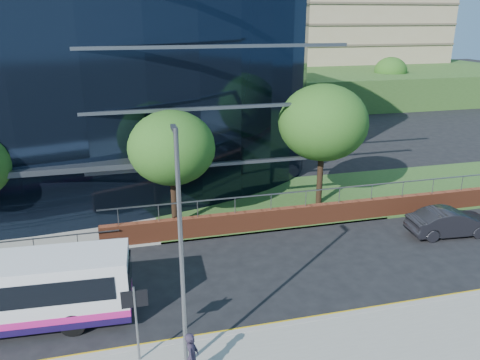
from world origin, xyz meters
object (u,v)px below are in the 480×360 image
object	(u,v)px
tree_dist_e	(283,74)
street_sign	(135,308)
pedestrian	(192,357)
tree_far_c	(172,148)
parked_car	(450,222)
streetlight_east	(181,248)
tree_dist_f	(391,71)
tree_far_d	(323,123)

from	to	relation	value
tree_dist_e	street_sign	bearing A→B (deg)	-115.12
tree_dist_e	pedestrian	world-z (taller)	tree_dist_e
street_sign	tree_dist_e	bearing A→B (deg)	64.88
tree_far_c	parked_car	bearing A→B (deg)	-18.42
streetlight_east	pedestrian	size ratio (longest dim) A/B	4.65
tree_dist_f	tree_far_c	bearing A→B (deg)	-135.00
street_sign	pedestrian	size ratio (longest dim) A/B	1.63
street_sign	streetlight_east	distance (m)	2.80
street_sign	tree_far_c	world-z (taller)	tree_far_c
tree_far_c	pedestrian	distance (m)	12.50
street_sign	tree_dist_e	size ratio (longest dim) A/B	0.43
tree_far_c	pedestrian	bearing A→B (deg)	-94.32
tree_dist_f	parked_car	size ratio (longest dim) A/B	1.35
tree_far_d	tree_dist_f	size ratio (longest dim) A/B	1.23
pedestrian	tree_dist_e	bearing A→B (deg)	-5.28
tree_dist_f	parked_car	distance (m)	42.32
pedestrian	tree_far_c	bearing A→B (deg)	13.03
tree_far_d	tree_dist_f	xyz separation A→B (m)	(24.00, 32.00, -0.98)
street_sign	parked_car	bearing A→B (deg)	19.66
street_sign	streetlight_east	xyz separation A→B (m)	(1.50, -0.59, 2.29)
tree_dist_e	tree_dist_f	world-z (taller)	tree_dist_e
streetlight_east	parked_car	bearing A→B (deg)	23.36
street_sign	parked_car	xyz separation A→B (m)	(16.54, 5.91, -1.41)
tree_dist_f	streetlight_east	bearing A→B (deg)	-127.58
tree_far_c	tree_far_d	distance (m)	9.08
street_sign	tree_far_d	distance (m)	16.61
tree_dist_e	streetlight_east	size ratio (longest dim) A/B	0.81
tree_far_d	tree_dist_e	distance (m)	31.06
tree_far_d	streetlight_east	bearing A→B (deg)	-129.40
tree_far_c	streetlight_east	xyz separation A→B (m)	(-1.00, -11.17, -0.10)
street_sign	tree_dist_f	size ratio (longest dim) A/B	0.46
tree_far_d	streetlight_east	size ratio (longest dim) A/B	0.93
tree_far_d	tree_dist_f	bearing A→B (deg)	53.13
streetlight_east	tree_far_c	bearing A→B (deg)	84.89
parked_car	pedestrian	world-z (taller)	pedestrian
streetlight_east	parked_car	size ratio (longest dim) A/B	1.79
tree_dist_e	tree_dist_f	bearing A→B (deg)	7.13
street_sign	streetlight_east	size ratio (longest dim) A/B	0.35
tree_far_d	tree_dist_f	distance (m)	40.01
tree_far_c	tree_dist_f	xyz separation A→B (m)	(33.00, 33.00, -0.33)
tree_far_d	pedestrian	distance (m)	16.83
street_sign	tree_far_d	world-z (taller)	tree_far_d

